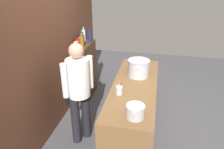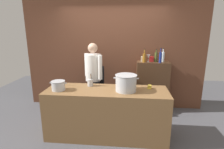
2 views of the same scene
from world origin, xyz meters
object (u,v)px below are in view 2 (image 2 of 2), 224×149
at_px(wine_bottle_cobalt, 160,57).
at_px(wine_glass_wide, 148,57).
at_px(wine_bottle_olive, 156,57).
at_px(spice_tin_cream, 143,59).
at_px(wine_bottle_amber, 144,58).
at_px(stockpot_large, 126,83).
at_px(wine_bottle_clear, 163,57).
at_px(spice_tin_red, 152,59).
at_px(utensil_crock, 90,82).
at_px(butter_jar, 150,87).
at_px(chef, 94,75).
at_px(stockpot_small, 58,86).

distance_m(wine_bottle_cobalt, wine_glass_wide, 0.27).
height_order(wine_bottle_olive, spice_tin_cream, wine_bottle_olive).
height_order(wine_bottle_olive, wine_glass_wide, wine_bottle_olive).
relative_size(wine_bottle_amber, wine_glass_wide, 1.79).
bearing_deg(wine_bottle_olive, spice_tin_cream, 179.41).
xyz_separation_m(stockpot_large, wine_bottle_amber, (0.39, 1.14, 0.27)).
height_order(wine_bottle_clear, spice_tin_red, wine_bottle_clear).
distance_m(wine_bottle_cobalt, wine_bottle_olive, 0.16).
xyz_separation_m(wine_bottle_clear, wine_glass_wide, (-0.34, -0.06, -0.00)).
bearing_deg(wine_bottle_amber, utensil_crock, -138.86).
height_order(spice_tin_cream, spice_tin_red, spice_tin_cream).
xyz_separation_m(butter_jar, wine_glass_wide, (0.06, 1.03, 0.39)).
bearing_deg(wine_bottle_amber, spice_tin_cream, 106.97).
height_order(chef, wine_bottle_amber, chef).
bearing_deg(butter_jar, stockpot_small, -171.50).
height_order(chef, wine_bottle_cobalt, chef).
height_order(utensil_crock, wine_glass_wide, wine_glass_wide).
bearing_deg(utensil_crock, stockpot_small, -150.03).
bearing_deg(wine_bottle_olive, butter_jar, -102.50).
bearing_deg(wine_glass_wide, wine_bottle_clear, 9.88).
bearing_deg(spice_tin_cream, butter_jar, -86.41).
bearing_deg(stockpot_large, wine_glass_wide, 67.84).
bearing_deg(stockpot_small, utensil_crock, 29.97).
relative_size(wine_bottle_clear, spice_tin_red, 2.72).
relative_size(utensil_crock, butter_jar, 3.40).
bearing_deg(wine_bottle_clear, wine_bottle_cobalt, -118.28).
bearing_deg(utensil_crock, wine_glass_wide, 40.15).
distance_m(butter_jar, spice_tin_cream, 1.14).
bearing_deg(wine_bottle_amber, stockpot_small, -142.13).
bearing_deg(wine_bottle_clear, wine_glass_wide, -170.12).
xyz_separation_m(utensil_crock, wine_bottle_olive, (1.34, 1.03, 0.35)).
bearing_deg(stockpot_large, wine_bottle_amber, 71.23).
bearing_deg(spice_tin_red, wine_bottle_olive, -15.53).
bearing_deg(spice_tin_red, stockpot_small, -142.40).
bearing_deg(chef, wine_bottle_cobalt, -132.69).
xyz_separation_m(wine_glass_wide, spice_tin_red, (0.08, 0.08, -0.06)).
relative_size(butter_jar, wine_glass_wide, 0.43).
relative_size(utensil_crock, wine_bottle_olive, 0.86).
bearing_deg(chef, stockpot_large, 168.58).
relative_size(stockpot_small, wine_bottle_amber, 0.98).
xyz_separation_m(butter_jar, wine_bottle_clear, (0.40, 1.09, 0.39)).
xyz_separation_m(stockpot_small, spice_tin_red, (1.75, 1.35, 0.28)).
relative_size(stockpot_small, butter_jar, 4.06).
xyz_separation_m(wine_bottle_clear, spice_tin_cream, (-0.47, -0.01, -0.06)).
bearing_deg(wine_bottle_amber, wine_glass_wide, 27.40).
bearing_deg(butter_jar, stockpot_large, -159.50).
relative_size(chef, wine_bottle_olive, 5.66).
bearing_deg(wine_bottle_clear, stockpot_small, -146.44).
relative_size(stockpot_large, butter_jar, 5.84).
relative_size(stockpot_small, wine_bottle_clear, 0.97).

